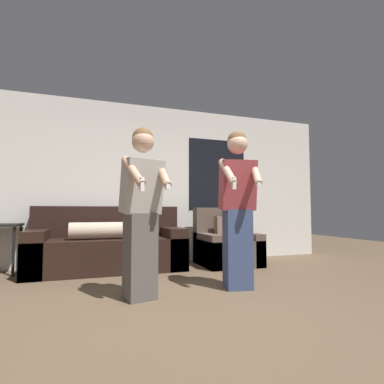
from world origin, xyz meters
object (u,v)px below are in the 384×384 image
Objects in this scene: couch at (109,247)px; person_right at (238,205)px; person_left at (142,209)px; armchair at (226,246)px; side_table at (2,232)px.

person_right is at bearing -49.77° from couch.
couch is 1.22× the size of person_right.
person_right is (1.11, 0.06, 0.05)m from person_left.
couch is at bearing 176.67° from armchair.
couch reaches higher than side_table.
armchair is 0.54× the size of person_left.
couch is 2.14m from person_right.
person_right is at bearing 3.02° from person_left.
person_right is (1.32, -1.57, 0.60)m from couch.
armchair is 0.52× the size of person_right.
side_table is at bearing 175.16° from armchair.
person_left reaches higher than couch.
armchair is 3.31m from side_table.
person_left is 0.96× the size of person_right.
side_table is at bearing 173.20° from couch.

